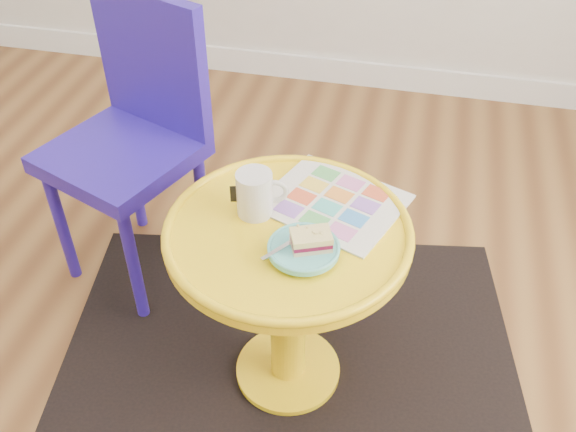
% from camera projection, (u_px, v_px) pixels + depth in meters
% --- Properties ---
extents(rug, '(1.47, 1.30, 0.01)m').
position_uv_depth(rug, '(288.00, 371.00, 1.82)').
color(rug, black).
rests_on(rug, ground).
extents(side_table, '(0.57, 0.57, 0.55)m').
position_uv_depth(side_table, '(288.00, 276.00, 1.57)').
color(side_table, yellow).
rests_on(side_table, ground).
extents(chair, '(0.50, 0.50, 0.88)m').
position_uv_depth(chair, '(135.00, 128.00, 1.87)').
color(chair, '#2C19A5').
rests_on(chair, ground).
extents(newspaper, '(0.38, 0.36, 0.01)m').
position_uv_depth(newspaper, '(333.00, 202.00, 1.54)').
color(newspaper, silver).
rests_on(newspaper, side_table).
extents(mug, '(0.12, 0.09, 0.11)m').
position_uv_depth(mug, '(256.00, 192.00, 1.48)').
color(mug, silver).
rests_on(mug, side_table).
extents(plate, '(0.16, 0.16, 0.02)m').
position_uv_depth(plate, '(304.00, 249.00, 1.40)').
color(plate, '#5DC5C1').
rests_on(plate, newspaper).
extents(cake_slice, '(0.10, 0.09, 0.04)m').
position_uv_depth(cake_slice, '(311.00, 240.00, 1.38)').
color(cake_slice, '#D3BC8C').
rests_on(cake_slice, plate).
extents(fork, '(0.10, 0.13, 0.00)m').
position_uv_depth(fork, '(289.00, 243.00, 1.40)').
color(fork, silver).
rests_on(fork, plate).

